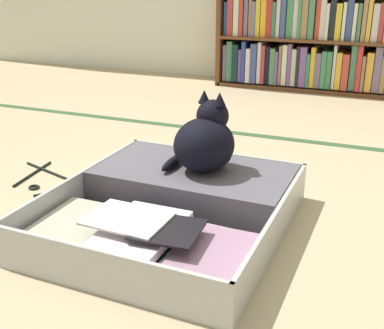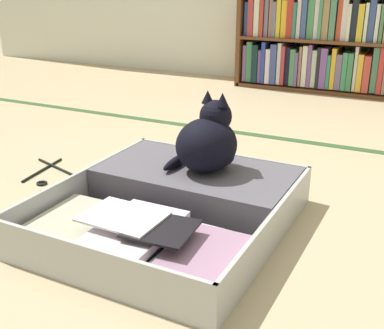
{
  "view_description": "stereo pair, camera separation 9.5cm",
  "coord_description": "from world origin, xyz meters",
  "views": [
    {
      "loc": [
        0.49,
        -1.2,
        0.74
      ],
      "look_at": [
        -0.05,
        0.12,
        0.19
      ],
      "focal_mm": 46.25,
      "sensor_mm": 36.0,
      "label": 1
    },
    {
      "loc": [
        0.57,
        -1.16,
        0.74
      ],
      "look_at": [
        -0.05,
        0.12,
        0.19
      ],
      "focal_mm": 46.25,
      "sensor_mm": 36.0,
      "label": 2
    }
  ],
  "objects": [
    {
      "name": "bookshelf",
      "position": [
        0.12,
        2.23,
        0.32
      ],
      "size": [
        1.61,
        0.29,
        0.67
      ],
      "color": "brown",
      "rests_on": "ground_plane"
    },
    {
      "name": "black_cat",
      "position": [
        -0.06,
        0.26,
        0.23
      ],
      "size": [
        0.25,
        0.25,
        0.26
      ],
      "color": "black",
      "rests_on": "open_suitcase"
    },
    {
      "name": "ground_plane",
      "position": [
        0.0,
        0.0,
        0.0
      ],
      "size": [
        10.0,
        10.0,
        0.0
      ],
      "primitive_type": "plane",
      "color": "tan"
    },
    {
      "name": "open_suitcase",
      "position": [
        -0.09,
        0.11,
        0.05
      ],
      "size": [
        0.7,
        0.79,
        0.13
      ],
      "color": "#B3B4B2",
      "rests_on": "ground_plane"
    },
    {
      "name": "tatami_border",
      "position": [
        0.0,
        1.07,
        0.0
      ],
      "size": [
        4.8,
        0.05,
        0.0
      ],
      "color": "#31532B",
      "rests_on": "ground_plane"
    },
    {
      "name": "clothes_hanger",
      "position": [
        -0.66,
        0.22,
        0.01
      ],
      "size": [
        0.46,
        0.3,
        0.01
      ],
      "color": "black",
      "rests_on": "ground_plane"
    }
  ]
}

